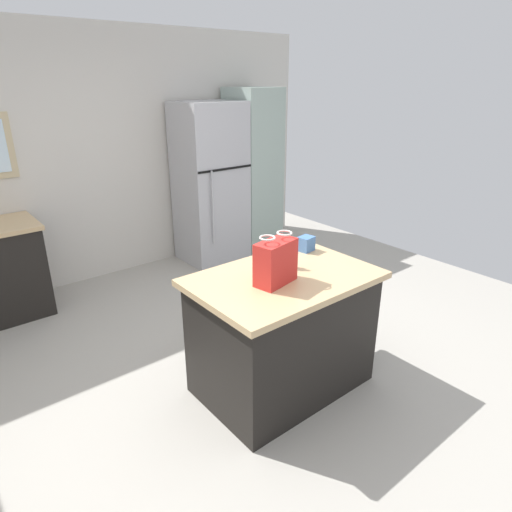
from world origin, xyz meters
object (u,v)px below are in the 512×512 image
(kitchen_island, at_px, (283,332))
(bottle, at_px, (284,254))
(shopping_bag, at_px, (276,262))
(small_box, at_px, (306,244))
(refrigerator, at_px, (210,184))
(tall_cabinet, at_px, (253,171))

(kitchen_island, bearing_deg, bottle, 48.75)
(shopping_bag, height_order, small_box, shopping_bag)
(refrigerator, height_order, tall_cabinet, tall_cabinet)
(kitchen_island, relative_size, bottle, 5.60)
(refrigerator, relative_size, bottle, 8.51)
(tall_cabinet, height_order, shopping_bag, tall_cabinet)
(tall_cabinet, height_order, small_box, tall_cabinet)
(bottle, bearing_deg, shopping_bag, -143.79)
(shopping_bag, distance_m, bottle, 0.28)
(refrigerator, distance_m, tall_cabinet, 0.66)
(shopping_bag, bearing_deg, bottle, 36.21)
(kitchen_island, xyz_separation_m, refrigerator, (1.04, 2.44, 0.50))
(kitchen_island, height_order, tall_cabinet, tall_cabinet)
(refrigerator, bearing_deg, kitchen_island, -113.03)
(small_box, relative_size, bottle, 0.51)
(refrigerator, height_order, bottle, refrigerator)
(refrigerator, bearing_deg, tall_cabinet, 0.02)
(refrigerator, bearing_deg, shopping_bag, -114.97)
(refrigerator, bearing_deg, small_box, -104.97)
(refrigerator, height_order, small_box, refrigerator)
(kitchen_island, bearing_deg, tall_cabinet, 55.20)
(tall_cabinet, height_order, bottle, tall_cabinet)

